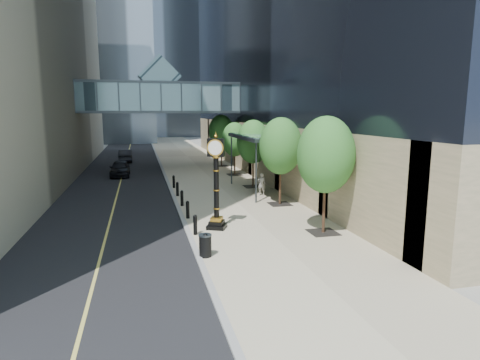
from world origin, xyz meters
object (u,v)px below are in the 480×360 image
at_px(pedestrian, 262,184).
at_px(car_near, 120,168).
at_px(trash_bin, 205,246).
at_px(car_far, 126,156).
at_px(street_clock, 216,188).

xyz_separation_m(pedestrian, car_near, (-10.45, 11.88, -0.12)).
relative_size(pedestrian, car_near, 0.38).
xyz_separation_m(trash_bin, car_far, (-4.30, 34.99, 0.25)).
distance_m(car_near, car_far, 11.58).
bearing_deg(street_clock, car_near, 131.19).
bearing_deg(car_near, car_far, 89.32).
xyz_separation_m(pedestrian, car_far, (-10.29, 23.46, -0.13)).
bearing_deg(trash_bin, car_far, 97.00).
bearing_deg(pedestrian, trash_bin, 76.57).
distance_m(pedestrian, car_far, 25.62).
bearing_deg(pedestrian, car_near, -34.66).
xyz_separation_m(street_clock, pedestrian, (4.76, 7.57, -1.29)).
bearing_deg(trash_bin, street_clock, 72.72).
distance_m(street_clock, pedestrian, 9.03).
xyz_separation_m(trash_bin, pedestrian, (5.99, 11.53, 0.38)).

